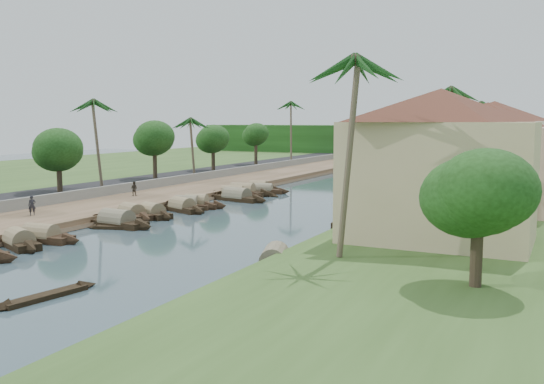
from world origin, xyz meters
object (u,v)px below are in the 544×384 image
at_px(bridge, 414,160).
at_px(sampan_1, 19,242).
at_px(building_near, 439,164).
at_px(person_near, 32,205).

xyz_separation_m(bridge, sampan_1, (-9.17, -84.20, -1.31)).
bearing_deg(sampan_1, bridge, 106.52).
bearing_deg(building_near, person_near, -176.09).
height_order(building_near, sampan_1, building_near).
height_order(bridge, building_near, building_near).
bearing_deg(bridge, sampan_1, -96.22).
distance_m(building_near, sampan_1, 30.54).
relative_size(bridge, sampan_1, 4.17).
bearing_deg(bridge, building_near, -75.61).
distance_m(building_near, person_near, 35.78).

